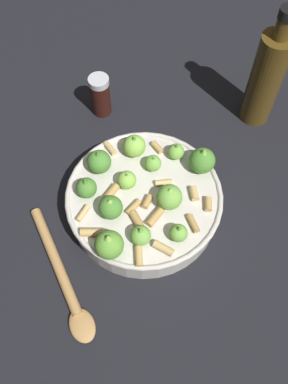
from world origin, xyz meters
TOP-DOWN VIEW (x-y plane):
  - ground_plane at (0.00, 0.00)m, footprint 2.40×2.40m
  - cooking_pan at (0.00, -0.00)m, footprint 0.25×0.25m
  - pepper_shaker at (-0.13, -0.19)m, footprint 0.04×0.04m
  - olive_oil_bottle at (-0.29, 0.05)m, footprint 0.06×0.06m
  - wooden_spoon at (0.17, -0.03)m, footprint 0.13×0.22m

SIDE VIEW (x-z plane):
  - ground_plane at x=0.00m, z-range 0.00..0.00m
  - wooden_spoon at x=0.17m, z-range 0.00..0.02m
  - cooking_pan at x=0.00m, z-range -0.02..0.08m
  - pepper_shaker at x=-0.13m, z-range 0.00..0.08m
  - olive_oil_bottle at x=-0.29m, z-range -0.02..0.21m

